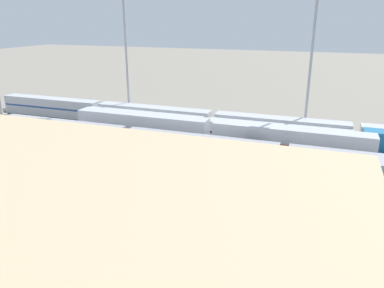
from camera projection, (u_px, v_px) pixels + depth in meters
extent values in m
plane|color=gray|center=(222.00, 165.00, 53.79)|extent=(400.00, 400.00, 0.00)
cube|color=#3D3833|center=(245.00, 136.00, 67.11)|extent=(140.00, 2.80, 0.12)
cube|color=#4C443D|center=(238.00, 144.00, 62.66)|extent=(140.00, 2.80, 0.12)
cube|color=#4C443D|center=(231.00, 154.00, 58.22)|extent=(140.00, 2.80, 0.12)
cube|color=#3D3833|center=(222.00, 165.00, 53.77)|extent=(140.00, 2.80, 0.12)
cube|color=#3D3833|center=(212.00, 178.00, 49.33)|extent=(140.00, 2.80, 0.12)
cube|color=#4C443D|center=(200.00, 194.00, 44.88)|extent=(140.00, 2.80, 0.12)
cube|color=#3D3833|center=(185.00, 213.00, 40.44)|extent=(140.00, 2.80, 0.12)
cube|color=#B7BABF|center=(186.00, 173.00, 44.64)|extent=(23.00, 3.00, 5.00)
cube|color=black|center=(186.00, 176.00, 44.79)|extent=(22.40, 3.06, 0.36)
cube|color=#B7BABF|center=(26.00, 149.00, 52.52)|extent=(23.00, 3.00, 5.00)
cube|color=black|center=(26.00, 150.00, 52.57)|extent=(22.40, 3.06, 0.36)
cube|color=#A8AAB2|center=(222.00, 161.00, 48.06)|extent=(23.00, 3.00, 5.00)
cube|color=#A8AAB2|center=(67.00, 141.00, 55.94)|extent=(23.00, 3.00, 5.00)
cube|color=silver|center=(276.00, 137.00, 60.05)|extent=(23.00, 3.00, 3.80)
cube|color=black|center=(276.00, 136.00, 60.00)|extent=(22.40, 3.06, 0.36)
cube|color=silver|center=(142.00, 123.00, 67.93)|extent=(23.00, 3.00, 3.80)
cube|color=black|center=(142.00, 124.00, 67.98)|extent=(22.40, 3.06, 0.36)
cube|color=#B7BABF|center=(177.00, 196.00, 40.08)|extent=(23.00, 3.00, 3.80)
cube|color=#1E6B9E|center=(177.00, 200.00, 40.23)|extent=(22.40, 3.06, 0.36)
cube|color=#B7BABF|center=(3.00, 167.00, 47.96)|extent=(23.00, 3.00, 3.80)
cube|color=#1E6B9E|center=(3.00, 165.00, 47.91)|extent=(22.40, 3.06, 0.36)
cube|color=silver|center=(290.00, 144.00, 54.54)|extent=(23.00, 3.00, 5.00)
cube|color=maroon|center=(290.00, 143.00, 54.49)|extent=(22.40, 3.06, 0.36)
cube|color=silver|center=(142.00, 128.00, 62.42)|extent=(23.00, 3.00, 5.00)
cube|color=maroon|center=(142.00, 132.00, 62.61)|extent=(22.40, 3.06, 0.36)
cube|color=silver|center=(280.00, 128.00, 64.50)|extent=(23.00, 3.00, 3.80)
cube|color=#285193|center=(280.00, 131.00, 64.66)|extent=(22.40, 3.06, 0.36)
cube|color=silver|center=(153.00, 116.00, 72.38)|extent=(23.00, 3.00, 3.80)
cube|color=#285193|center=(154.00, 119.00, 72.54)|extent=(22.40, 3.06, 0.36)
cube|color=silver|center=(52.00, 107.00, 80.26)|extent=(23.00, 3.00, 3.80)
cube|color=#285193|center=(52.00, 106.00, 80.24)|extent=(22.40, 3.06, 0.36)
cube|color=#A8AAB2|center=(381.00, 172.00, 46.46)|extent=(23.00, 3.00, 3.80)
cube|color=#285193|center=(382.00, 171.00, 46.42)|extent=(22.40, 3.06, 0.36)
cube|color=#A8AAB2|center=(198.00, 149.00, 54.34)|extent=(23.00, 3.00, 3.80)
cube|color=#285193|center=(198.00, 148.00, 54.28)|extent=(22.40, 3.06, 0.36)
cube|color=#A8AAB2|center=(62.00, 133.00, 62.22)|extent=(23.00, 3.00, 3.80)
cube|color=#285193|center=(62.00, 136.00, 62.38)|extent=(22.40, 3.06, 0.36)
cylinder|color=#9EA0A5|center=(126.00, 57.00, 72.81)|extent=(0.44, 0.44, 25.80)
cylinder|color=#9EA0A5|center=(310.00, 72.00, 62.38)|extent=(0.44, 0.44, 23.12)
cube|color=tan|center=(13.00, 283.00, 20.40)|extent=(36.18, 18.95, 12.88)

